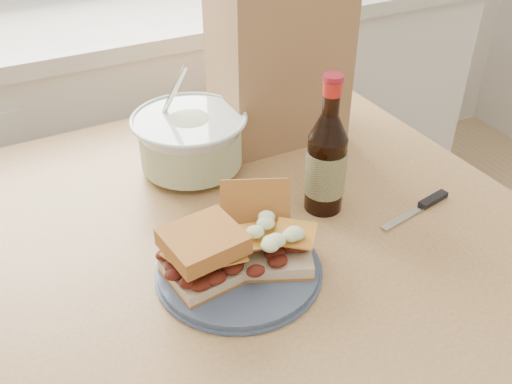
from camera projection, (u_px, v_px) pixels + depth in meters
name	position (u px, v px, depth m)	size (l,w,h in m)	color
cabinet_run	(105.00, 157.00, 1.81)	(2.50, 0.64, 0.94)	silver
dining_table	(248.00, 280.00, 1.04)	(0.99, 0.99, 0.81)	tan
plate	(239.00, 268.00, 0.88)	(0.25, 0.25, 0.02)	#404F68
sandwich_left	(204.00, 254.00, 0.83)	(0.12, 0.11, 0.08)	beige
sandwich_right	(267.00, 233.00, 0.88)	(0.15, 0.20, 0.10)	beige
coleslaw_bowl	(191.00, 144.00, 1.09)	(0.22, 0.22, 0.22)	silver
beer_bottle	(326.00, 162.00, 0.97)	(0.07, 0.07, 0.25)	black
knife	(426.00, 204.00, 1.02)	(0.17, 0.05, 0.01)	silver
paper_bag	(279.00, 60.00, 1.15)	(0.26, 0.17, 0.33)	#956D48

